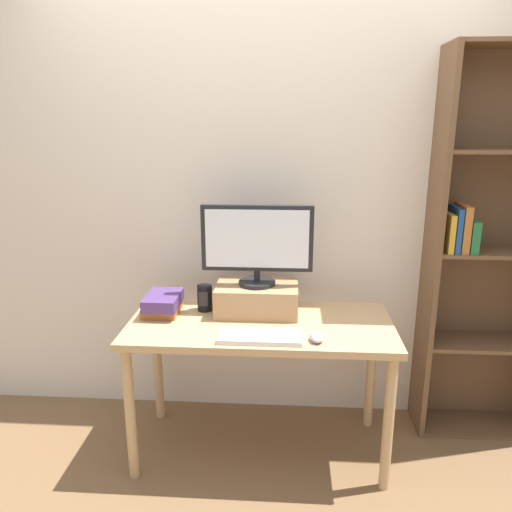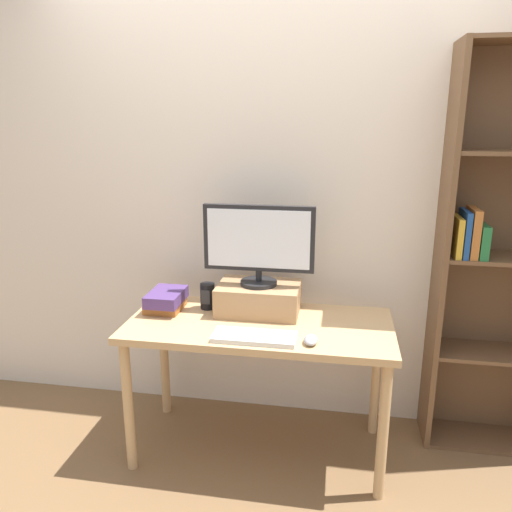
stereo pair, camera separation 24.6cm
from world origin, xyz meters
The scene contains 10 objects.
ground_plane centered at (0.00, 0.00, 0.00)m, with size 12.00×12.00×0.00m, color brown.
back_wall centered at (0.00, 0.46, 1.30)m, with size 7.00×0.08×2.60m.
desk centered at (0.00, 0.00, 0.64)m, with size 1.32×0.62×0.73m.
bookshelf_unit centered at (1.19, 0.31, 1.05)m, with size 0.67×0.28×2.07m.
riser_box centered at (-0.03, 0.14, 0.81)m, with size 0.42×0.29×0.15m.
computer_monitor centered at (-0.03, 0.14, 1.11)m, with size 0.57×0.19×0.42m.
keyboard centered at (0.01, -0.20, 0.74)m, with size 0.39×0.15×0.02m.
computer_mouse centered at (0.27, -0.20, 0.75)m, with size 0.06×0.10×0.04m.
book_stack centered at (-0.52, 0.08, 0.79)m, with size 0.19×0.25×0.11m.
desk_speaker centered at (-0.30, 0.14, 0.80)m, with size 0.08×0.08×0.14m.
Camera 1 is at (0.13, -2.31, 1.71)m, focal length 35.00 mm.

